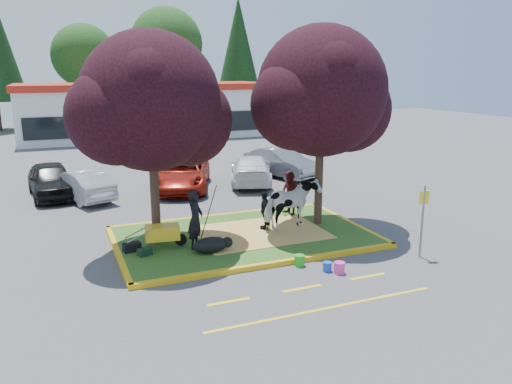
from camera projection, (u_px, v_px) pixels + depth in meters
name	position (u px, v px, depth m)	size (l,w,h in m)	color
ground	(244.00, 239.00, 16.58)	(90.00, 90.00, 0.00)	#424244
median_island	(244.00, 237.00, 16.56)	(8.00, 5.00, 0.15)	#264D18
curb_near	(276.00, 264.00, 14.24)	(8.30, 0.16, 0.15)	gold
curb_far	(219.00, 216.00, 18.88)	(8.30, 0.16, 0.15)	gold
curb_left	(118.00, 253.00, 15.06)	(0.16, 5.30, 0.15)	gold
curb_right	(349.00, 223.00, 18.07)	(0.16, 5.30, 0.15)	gold
straw_bedding	(260.00, 232.00, 16.76)	(4.20, 3.00, 0.01)	#DBAE5A
tree_purple_left	(151.00, 108.00, 14.86)	(5.06, 4.20, 6.51)	black
tree_purple_right	(322.00, 98.00, 16.73)	(5.30, 4.40, 6.82)	black
fire_lane_stripe_a	(229.00, 302.00, 12.07)	(1.10, 0.12, 0.01)	yellow
fire_lane_stripe_b	(302.00, 288.00, 12.81)	(1.10, 0.12, 0.01)	yellow
fire_lane_stripe_c	(368.00, 276.00, 13.54)	(1.10, 0.12, 0.01)	yellow
fire_lane_long	(326.00, 308.00, 11.73)	(6.00, 0.10, 0.01)	yellow
retail_building	(147.00, 109.00, 41.92)	(20.40, 8.40, 4.40)	silver
treeline	(118.00, 46.00, 48.98)	(46.58, 7.80, 14.63)	black
cow	(292.00, 204.00, 16.98)	(0.93, 2.05, 1.73)	white
calf	(210.00, 245.00, 14.87)	(1.08, 0.61, 0.47)	black
handler	(195.00, 219.00, 15.12)	(0.67, 0.44, 1.84)	black
visitor_a	(290.00, 193.00, 18.62)	(0.80, 0.62, 1.65)	#441315
visitor_b	(265.00, 210.00, 16.99)	(0.77, 0.32, 1.32)	black
wheelbarrow	(163.00, 233.00, 15.21)	(1.85, 0.76, 0.70)	black
gear_bag_dark	(132.00, 247.00, 14.99)	(0.51, 0.28, 0.26)	black
gear_bag_green	(145.00, 252.00, 14.66)	(0.40, 0.25, 0.21)	black
sign_post	(423.00, 214.00, 14.66)	(0.31, 0.07, 2.19)	slate
bucket_green	(300.00, 260.00, 14.26)	(0.30, 0.30, 0.32)	green
bucket_pink	(339.00, 268.00, 13.73)	(0.30, 0.30, 0.32)	#F235A6
bucket_blue	(327.00, 267.00, 13.88)	(0.25, 0.25, 0.27)	blue
car_black	(51.00, 180.00, 21.96)	(1.77, 4.40, 1.50)	black
car_silver	(82.00, 185.00, 21.47)	(1.39, 4.00, 1.32)	#A9ACB1
car_red	(182.00, 174.00, 23.35)	(2.43, 5.27, 1.47)	maroon
car_white	(251.00, 170.00, 24.53)	(1.94, 4.77, 1.38)	white
car_grey	(281.00, 163.00, 26.12)	(1.57, 4.49, 1.48)	slate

